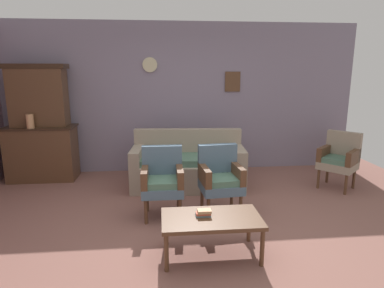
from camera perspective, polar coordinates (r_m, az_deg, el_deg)
name	(u,v)px	position (r m, az deg, el deg)	size (l,w,h in m)	color
ground_plane	(201,235)	(3.96, 1.50, -15.39)	(7.68, 7.68, 0.00)	#84564C
wall_back_with_decor	(184,98)	(6.13, -1.45, 7.93)	(6.40, 0.09, 2.70)	gray
side_cabinet	(42,153)	(6.22, -24.44, -1.42)	(1.16, 0.55, 0.93)	brown
cabinet_upper_hutch	(38,95)	(6.15, -25.05, 7.69)	(0.99, 0.38, 1.03)	brown
vase_on_cabinet	(30,121)	(5.98, -26.21, 3.55)	(0.12, 0.12, 0.23)	tan
floral_couch	(188,167)	(5.36, -0.70, -3.94)	(1.83, 0.93, 0.90)	gray
armchair_by_doorway	(162,179)	(4.27, -5.14, -5.99)	(0.52, 0.49, 0.90)	slate
armchair_near_couch_end	(220,177)	(4.34, 4.88, -5.65)	(0.56, 0.53, 0.90)	slate
wingback_chair_by_fireplace	(339,158)	(5.74, 24.10, -2.16)	(0.71, 0.71, 0.90)	gray
coffee_table	(211,221)	(3.41, 3.37, -13.16)	(1.00, 0.56, 0.42)	brown
book_stack_on_table	(204,213)	(3.40, 2.03, -11.81)	(0.16, 0.11, 0.07)	slate
floor_vase_by_wall	(340,152)	(6.67, 24.15, -1.25)	(0.22, 0.22, 0.76)	brown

